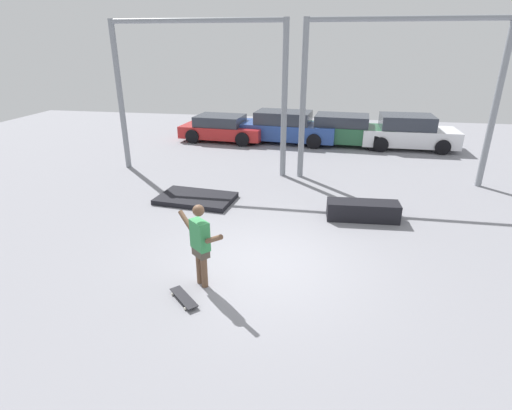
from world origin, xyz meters
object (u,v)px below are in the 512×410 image
at_px(skateboard, 184,297).
at_px(parked_car_white, 408,133).
at_px(grind_box, 363,211).
at_px(parked_car_red, 223,128).
at_px(parked_car_green, 344,130).
at_px(parked_car_blue, 286,128).
at_px(manual_pad, 196,198).
at_px(skateboarder, 200,242).

relative_size(skateboard, parked_car_white, 0.17).
bearing_deg(grind_box, parked_car_white, 73.49).
relative_size(parked_car_red, parked_car_green, 0.93).
xyz_separation_m(skateboard, parked_car_red, (-2.53, 12.70, 0.53)).
height_order(skateboard, parked_car_green, parked_car_green).
xyz_separation_m(skateboard, grind_box, (3.48, 4.32, 0.19)).
relative_size(grind_box, parked_car_blue, 0.40).
bearing_deg(parked_car_white, grind_box, -106.10).
relative_size(skateboard, parked_car_green, 0.16).
bearing_deg(skateboard, parked_car_blue, 132.33).
xyz_separation_m(manual_pad, parked_car_blue, (1.84, 8.03, 0.62)).
xyz_separation_m(grind_box, parked_car_blue, (-2.98, 8.55, 0.45)).
bearing_deg(parked_car_red, grind_box, -49.36).
height_order(skateboarder, parked_car_red, skateboarder).
xyz_separation_m(parked_car_green, parked_car_white, (2.78, -0.19, 0.03)).
xyz_separation_m(skateboarder, parked_car_red, (-2.72, 12.13, -0.35)).
relative_size(skateboarder, manual_pad, 0.76).
bearing_deg(grind_box, manual_pad, 173.86).
height_order(parked_car_red, parked_car_blue, parked_car_blue).
height_order(grind_box, parked_car_green, parked_car_green).
distance_m(skateboarder, parked_car_blue, 12.30).
bearing_deg(parked_car_red, manual_pad, -76.36).
bearing_deg(skateboarder, manual_pad, 150.66).
bearing_deg(manual_pad, skateboarder, -70.37).
height_order(parked_car_blue, parked_car_green, parked_car_blue).
distance_m(grind_box, parked_car_green, 8.57).
height_order(skateboard, manual_pad, manual_pad).
relative_size(skateboarder, parked_car_white, 0.41).
height_order(skateboarder, parked_car_white, skateboarder).
xyz_separation_m(manual_pad, parked_car_green, (4.52, 8.04, 0.59)).
relative_size(manual_pad, parked_car_green, 0.50).
bearing_deg(manual_pad, skateboard, -74.54).
bearing_deg(grind_box, skateboard, -128.83).
distance_m(manual_pad, parked_car_white, 10.73).
relative_size(parked_car_red, parked_car_blue, 0.87).
bearing_deg(parked_car_green, skateboarder, -99.26).
bearing_deg(parked_car_red, parked_car_green, 6.75).
xyz_separation_m(skateboarder, parked_car_green, (2.99, 12.30, -0.27)).
bearing_deg(parked_car_blue, skateboard, -86.46).
relative_size(grind_box, parked_car_red, 0.46).
bearing_deg(parked_car_blue, grind_box, -65.03).
bearing_deg(parked_car_green, manual_pad, -114.91).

